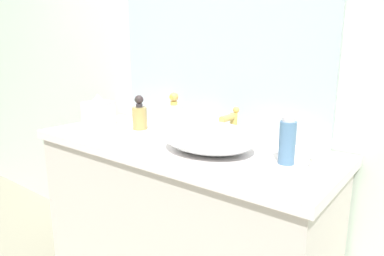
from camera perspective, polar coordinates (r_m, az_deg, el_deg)
bathroom_wall_rear at (r=1.73m, az=4.72°, el=13.41°), size 6.00×0.06×2.60m
vanity_counter at (r=1.71m, az=-2.32°, el=-16.63°), size 1.42×0.56×0.88m
wall_mirror_panel at (r=1.71m, az=3.68°, el=16.61°), size 1.18×0.01×1.02m
sink_basin at (r=1.38m, az=2.86°, el=-1.55°), size 0.40×0.32×0.12m
faucet at (r=1.51m, az=6.69°, el=0.86°), size 0.03×0.13×0.16m
soap_dispenser at (r=1.67m, az=-3.01°, el=1.90°), size 0.08×0.08×0.20m
lotion_bottle at (r=1.27m, az=15.65°, el=-2.21°), size 0.06×0.06×0.17m
perfume_bottle at (r=1.78m, az=-8.76°, el=2.07°), size 0.08×0.08×0.18m
tissue_box at (r=1.90m, az=-15.34°, el=2.55°), size 0.16×0.16×0.17m
candle_jar at (r=1.27m, az=20.14°, el=-5.54°), size 0.05×0.05×0.04m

